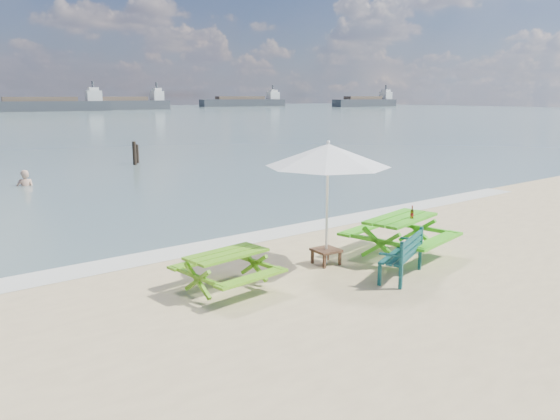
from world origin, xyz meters
TOP-DOWN VIEW (x-y plane):
  - foam_strip at (0.00, 4.60)m, footprint 22.00×0.90m
  - picnic_table_left at (-2.27, 1.93)m, footprint 1.59×1.73m
  - picnic_table_right at (1.71, 1.44)m, footprint 2.14×2.30m
  - park_bench at (0.66, 0.54)m, footprint 1.40×0.92m
  - side_table at (0.11, 1.98)m, footprint 0.53×0.53m
  - patio_umbrella at (0.11, 1.98)m, footprint 2.64×2.64m
  - beer_bottle at (1.78, 1.21)m, footprint 0.07×0.07m
  - swimmer at (-2.22, 16.14)m, footprint 0.72×0.57m
  - mooring_pilings at (3.77, 19.81)m, footprint 0.58×0.78m
  - cargo_ships at (49.52, 121.38)m, footprint 156.12×30.22m

SIDE VIEW (x-z plane):
  - swimmer at x=-2.22m, z-range -1.13..0.60m
  - foam_strip at x=0.00m, z-range 0.00..0.01m
  - side_table at x=0.11m, z-range 0.01..0.33m
  - park_bench at x=0.66m, z-range -0.16..0.67m
  - picnic_table_left at x=-2.27m, z-range -0.01..0.67m
  - picnic_table_right at x=1.71m, z-range -0.02..0.84m
  - mooring_pilings at x=3.77m, z-range -0.24..1.10m
  - beer_bottle at x=1.78m, z-range 0.81..1.07m
  - cargo_ships at x=49.52m, z-range -1.02..3.38m
  - patio_umbrella at x=0.11m, z-range 0.99..3.42m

